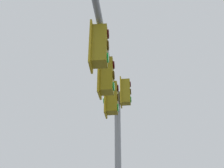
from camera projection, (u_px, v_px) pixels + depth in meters
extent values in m
cylinder|color=gray|center=(108.00, 61.00, 7.09)|extent=(4.95, 2.64, 0.14)
cube|color=olive|center=(126.00, 92.00, 9.72)|extent=(0.40, 0.40, 0.90)
cube|color=#B29319|center=(121.00, 92.00, 9.73)|extent=(0.41, 0.24, 1.04)
cylinder|color=#360503|center=(130.00, 84.00, 9.85)|extent=(0.19, 0.12, 0.20)
cylinder|color=#3C2703|center=(131.00, 92.00, 9.70)|extent=(0.19, 0.12, 0.20)
cylinder|color=green|center=(131.00, 99.00, 9.55)|extent=(0.19, 0.12, 0.20)
cube|color=olive|center=(109.00, 93.00, 9.77)|extent=(0.40, 0.40, 0.90)
cube|color=#B29319|center=(114.00, 93.00, 9.76)|extent=(0.41, 0.24, 1.04)
cylinder|color=#360503|center=(104.00, 86.00, 9.93)|extent=(0.19, 0.12, 0.20)
cylinder|color=#3C2703|center=(104.00, 93.00, 9.79)|extent=(0.19, 0.12, 0.20)
cylinder|color=green|center=(104.00, 101.00, 9.64)|extent=(0.19, 0.12, 0.20)
cube|color=olive|center=(112.00, 98.00, 7.67)|extent=(0.41, 0.41, 0.90)
cube|color=#B29319|center=(106.00, 98.00, 7.68)|extent=(0.41, 0.24, 1.04)
cylinder|color=#360503|center=(118.00, 88.00, 7.80)|extent=(0.19, 0.12, 0.20)
cylinder|color=#3C2703|center=(118.00, 98.00, 7.65)|extent=(0.19, 0.12, 0.20)
cylinder|color=green|center=(118.00, 108.00, 7.50)|extent=(0.19, 0.12, 0.20)
cube|color=olive|center=(107.00, 76.00, 6.65)|extent=(0.41, 0.41, 0.90)
cube|color=#B29319|center=(100.00, 76.00, 6.67)|extent=(0.41, 0.25, 1.04)
cylinder|color=#360503|center=(114.00, 65.00, 6.78)|extent=(0.19, 0.12, 0.20)
cylinder|color=#3C2703|center=(114.00, 75.00, 6.63)|extent=(0.19, 0.12, 0.20)
cylinder|color=green|center=(114.00, 86.00, 6.48)|extent=(0.19, 0.12, 0.20)
cube|color=olive|center=(100.00, 46.00, 5.63)|extent=(0.40, 0.40, 0.90)
cube|color=#B29319|center=(91.00, 46.00, 5.64)|extent=(0.41, 0.22, 1.04)
cylinder|color=#360503|center=(108.00, 34.00, 5.77)|extent=(0.19, 0.11, 0.20)
cylinder|color=#3C2703|center=(108.00, 45.00, 5.62)|extent=(0.19, 0.11, 0.20)
cylinder|color=green|center=(108.00, 58.00, 5.48)|extent=(0.19, 0.11, 0.20)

